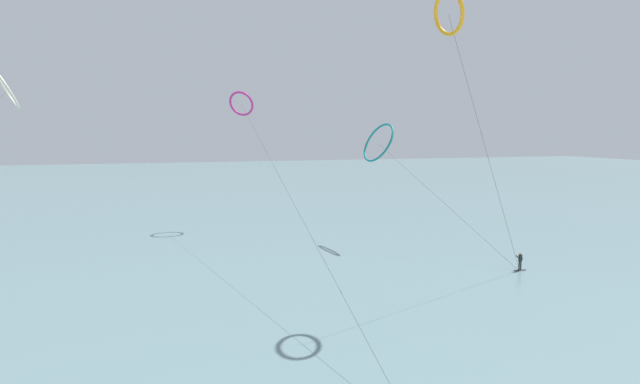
% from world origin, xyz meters
% --- Properties ---
extents(sea_water, '(400.00, 200.00, 0.08)m').
position_xyz_m(sea_water, '(0.00, 108.67, 0.04)').
color(sea_water, slate).
rests_on(sea_water, ground).
extents(surfer_charcoal, '(1.40, 0.65, 1.70)m').
position_xyz_m(surfer_charcoal, '(21.28, 31.07, 0.82)').
color(surfer_charcoal, black).
rests_on(surfer_charcoal, ground).
extents(kite_ivory, '(3.88, 50.79, 19.47)m').
position_xyz_m(kite_ivory, '(-26.29, 56.90, 17.30)').
color(kite_ivory, silver).
rests_on(kite_ivory, ground).
extents(kite_amber, '(10.90, 4.87, 22.90)m').
position_xyz_m(kite_amber, '(11.13, 27.89, 21.24)').
color(kite_amber, orange).
rests_on(kite_amber, ground).
extents(kite_magenta, '(3.92, 50.89, 18.21)m').
position_xyz_m(kite_magenta, '(0.05, 60.87, 16.47)').
color(kite_magenta, '#CC288E').
rests_on(kite_magenta, ground).
extents(kite_teal, '(9.20, 17.94, 13.76)m').
position_xyz_m(kite_teal, '(13.76, 46.32, 11.49)').
color(kite_teal, teal).
rests_on(kite_teal, ground).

